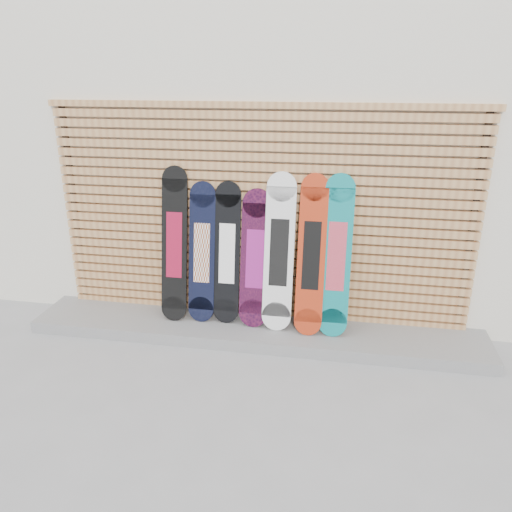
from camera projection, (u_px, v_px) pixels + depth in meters
The scene contains 11 objects.
ground at pixel (258, 374), 4.48m from camera, with size 80.00×80.00×0.00m, color gray.
building at pixel (336, 129), 7.01m from camera, with size 12.00×5.00×3.60m, color beige.
concrete_step at pixel (255, 330), 5.12m from camera, with size 4.60×0.70×0.12m, color slate.
slat_wall at pixel (260, 215), 4.99m from camera, with size 4.26×0.08×2.29m.
snowboard_0 at pixel (174, 245), 5.06m from camera, with size 0.26×0.32×1.57m.
snowboard_1 at pixel (202, 253), 5.05m from camera, with size 0.27×0.29×1.42m.
snowboard_2 at pixel (227, 254), 5.01m from camera, with size 0.26×0.28×1.43m.
snowboard_3 at pixel (255, 259), 4.96m from camera, with size 0.29×0.31×1.37m.
snowboard_4 at pixel (279, 253), 4.88m from camera, with size 0.29×0.34×1.55m.
snowboard_5 at pixel (311, 256), 4.80m from camera, with size 0.27×0.39×1.54m.
snowboard_6 at pixel (336, 256), 4.77m from camera, with size 0.28×0.37×1.55m.
Camera 1 is at (0.66, -3.78, 2.55)m, focal length 35.00 mm.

